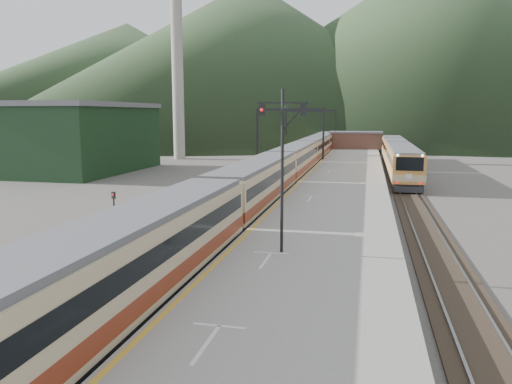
% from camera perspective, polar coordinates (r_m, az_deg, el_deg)
% --- Properties ---
extents(ground, '(400.00, 400.00, 0.00)m').
position_cam_1_polar(ground, '(17.69, -15.69, -15.36)').
color(ground, '#47423D').
rests_on(ground, ground).
extents(track_main, '(2.60, 200.00, 0.23)m').
position_cam_1_polar(track_main, '(55.14, 4.37, 1.47)').
color(track_main, black).
rests_on(track_main, ground).
extents(track_far, '(2.60, 200.00, 0.23)m').
position_cam_1_polar(track_far, '(56.08, -0.69, 1.61)').
color(track_far, black).
rests_on(track_far, ground).
extents(track_second, '(2.60, 200.00, 0.23)m').
position_cam_1_polar(track_second, '(54.69, 16.38, 1.07)').
color(track_second, black).
rests_on(track_second, ground).
extents(platform, '(8.00, 100.00, 1.00)m').
position_cam_1_polar(platform, '(52.58, 10.10, 1.47)').
color(platform, gray).
rests_on(platform, ground).
extents(gantry_near, '(9.55, 0.25, 8.00)m').
position_cam_1_polar(gantry_near, '(69.96, 3.90, 7.57)').
color(gantry_near, black).
rests_on(gantry_near, ground).
extents(gantry_far, '(9.55, 0.25, 8.00)m').
position_cam_1_polar(gantry_far, '(94.73, 6.26, 7.88)').
color(gantry_far, black).
rests_on(gantry_far, ground).
extents(warehouse, '(14.50, 20.50, 8.60)m').
position_cam_1_polar(warehouse, '(66.68, -19.99, 5.91)').
color(warehouse, black).
rests_on(warehouse, ground).
extents(smokestack, '(1.80, 1.80, 30.00)m').
position_cam_1_polar(smokestack, '(82.15, -8.97, 14.25)').
color(smokestack, '#9E998E').
rests_on(smokestack, ground).
extents(station_shed, '(9.40, 4.40, 3.10)m').
position_cam_1_polar(station_shed, '(92.25, 11.33, 5.86)').
color(station_shed, brown).
rests_on(station_shed, platform).
extents(hill_a, '(180.00, 180.00, 60.00)m').
position_cam_1_polar(hill_a, '(210.89, -0.50, 15.11)').
color(hill_a, '#2B4023').
rests_on(hill_a, ground).
extents(hill_b, '(220.00, 220.00, 75.00)m').
position_cam_1_polar(hill_b, '(246.97, 18.45, 15.50)').
color(hill_b, '#2B4023').
rests_on(hill_b, ground).
extents(hill_d, '(200.00, 200.00, 55.00)m').
position_cam_1_polar(hill_d, '(285.21, -14.32, 12.71)').
color(hill_d, '#2B4023').
rests_on(hill_d, ground).
extents(main_train, '(2.87, 98.56, 3.51)m').
position_cam_1_polar(main_train, '(56.19, 4.58, 3.57)').
color(main_train, tan).
rests_on(main_train, track_main).
extents(second_train, '(2.87, 39.08, 3.50)m').
position_cam_1_polar(second_train, '(65.52, 15.86, 4.01)').
color(second_train, '#D6863C').
rests_on(second_train, track_second).
extents(signal_mast, '(2.20, 0.29, 7.25)m').
position_cam_1_polar(signal_mast, '(21.98, 3.02, 4.29)').
color(signal_mast, black).
rests_on(signal_mast, platform).
extents(short_signal_a, '(0.25, 0.21, 2.27)m').
position_cam_1_polar(short_signal_a, '(18.05, -22.42, -10.23)').
color(short_signal_a, black).
rests_on(short_signal_a, ground).
extents(short_signal_b, '(0.26, 0.22, 2.27)m').
position_cam_1_polar(short_signal_b, '(45.57, -0.38, 1.70)').
color(short_signal_b, black).
rests_on(short_signal_b, ground).
extents(short_signal_c, '(0.26, 0.22, 2.27)m').
position_cam_1_polar(short_signal_c, '(33.16, -15.93, -1.36)').
color(short_signal_c, black).
rests_on(short_signal_c, ground).
extents(worker, '(0.75, 0.64, 1.76)m').
position_cam_1_polar(worker, '(27.58, -13.80, -4.56)').
color(worker, '#1E1F2E').
rests_on(worker, ground).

